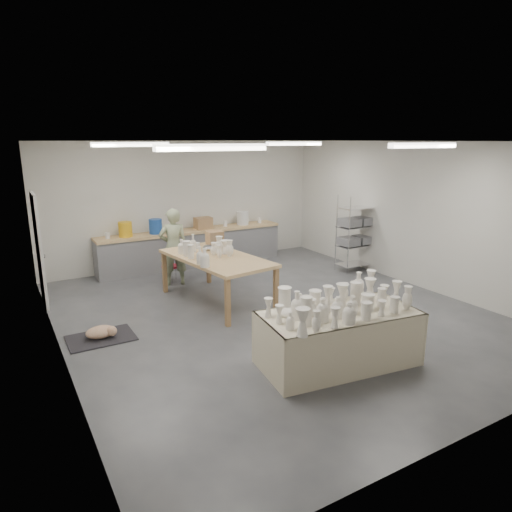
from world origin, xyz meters
TOP-DOWN VIEW (x-y plane):
  - room at (-0.11, 0.08)m, footprint 8.00×8.02m
  - back_counter at (-0.01, 3.68)m, footprint 4.60×0.60m
  - wire_shelf at (3.20, 1.40)m, footprint 0.88×0.48m
  - drying_table at (-0.23, -2.06)m, footprint 2.27×1.30m
  - work_table at (-0.59, 1.17)m, footprint 1.51×2.52m
  - rug at (-2.90, 0.44)m, footprint 1.00×0.70m
  - cat at (-2.88, 0.42)m, footprint 0.49×0.37m
  - potter at (-0.91, 2.49)m, footprint 0.67×0.51m
  - red_stool at (-0.91, 2.76)m, footprint 0.49×0.49m

SIDE VIEW (x-z plane):
  - rug at x=-2.90m, z-range 0.00..0.02m
  - cat at x=-2.88m, z-range 0.02..0.21m
  - red_stool at x=-0.91m, z-range 0.14..0.49m
  - drying_table at x=-0.23m, z-range -0.13..1.00m
  - back_counter at x=-0.01m, z-range -0.13..1.11m
  - potter at x=-0.91m, z-range 0.00..1.65m
  - work_table at x=-0.59m, z-range 0.27..1.51m
  - wire_shelf at x=3.20m, z-range 0.02..1.82m
  - room at x=-0.11m, z-range 0.56..3.56m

